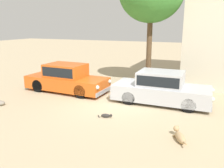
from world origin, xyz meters
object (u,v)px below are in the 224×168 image
Objects in this scene: parked_sedan_second at (161,88)px; stray_dog_spotted at (179,136)px; stray_cat at (106,116)px; parked_sedan_nearest at (66,78)px.

stray_dog_spotted is (1.29, -3.41, -0.57)m from parked_sedan_second.
stray_cat is (-1.58, -2.61, -0.64)m from parked_sedan_second.
stray_dog_spotted is at bearing -69.66° from parked_sedan_second.
parked_sedan_second is 4.37× the size of stray_dog_spotted.
stray_dog_spotted is at bearing -25.94° from parked_sedan_nearest.
stray_dog_spotted reaches higher than stray_cat.
stray_cat is (-2.87, 0.81, -0.07)m from stray_dog_spotted.
parked_sedan_nearest reaches higher than parked_sedan_second.
parked_sedan_second is at bearing 45.07° from stray_cat.
parked_sedan_second is at bearing -4.75° from stray_dog_spotted.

